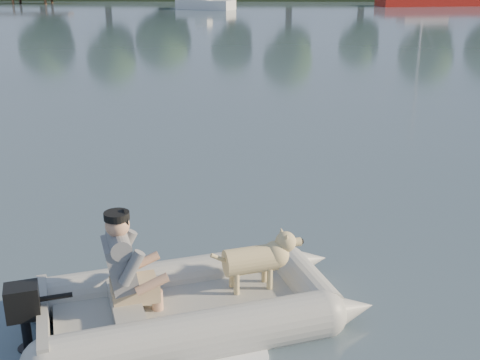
# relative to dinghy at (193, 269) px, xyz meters

# --- Properties ---
(water) EXTENTS (160.00, 160.00, 0.00)m
(water) POSITION_rel_dinghy_xyz_m (0.21, 0.35, -0.56)
(water) COLOR slate
(water) RESTS_ON ground
(dinghy) EXTENTS (5.56, 4.95, 1.32)m
(dinghy) POSITION_rel_dinghy_xyz_m (0.00, 0.00, 0.00)
(dinghy) COLOR #A3A39E
(dinghy) RESTS_ON water
(man) EXTENTS (0.84, 0.78, 1.02)m
(man) POSITION_rel_dinghy_xyz_m (-0.64, -0.17, 0.18)
(man) COLOR slate
(man) RESTS_ON dinghy
(dog) EXTENTS (0.94, 0.59, 0.59)m
(dog) POSITION_rel_dinghy_xyz_m (0.56, 0.25, -0.07)
(dog) COLOR tan
(dog) RESTS_ON dinghy
(outboard_motor) EXTENTS (0.46, 0.39, 0.75)m
(outboard_motor) POSITION_rel_dinghy_xyz_m (-1.49, -0.52, -0.26)
(outboard_motor) COLOR black
(outboard_motor) RESTS_ON dinghy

